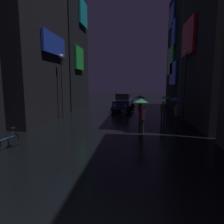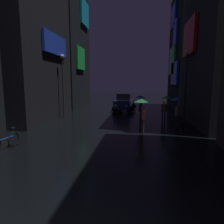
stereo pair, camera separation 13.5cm
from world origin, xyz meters
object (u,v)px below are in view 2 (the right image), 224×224
object	(u,v)px
bicycle_parked_at_storefront	(5,142)
streetlamp_right_far	(186,78)
pedestrian_near_crossing_blue	(141,101)
car_distant	(124,102)
pedestrian_foreground_left_green	(166,102)
pedestrian_midstreet_left_green	(142,106)
pedestrian_midstreet_centre_blue	(177,104)
streetlamp_left_far	(63,79)

from	to	relation	value
bicycle_parked_at_storefront	streetlamp_right_far	xyz separation A→B (m)	(9.60, 7.56, 3.06)
pedestrian_near_crossing_blue	car_distant	size ratio (longest dim) A/B	0.50
pedestrian_foreground_left_green	streetlamp_right_far	distance (m)	2.28
pedestrian_midstreet_left_green	car_distant	size ratio (longest dim) A/B	0.50
pedestrian_foreground_left_green	pedestrian_near_crossing_blue	xyz separation A→B (m)	(-1.91, 0.05, 0.00)
pedestrian_midstreet_centre_blue	pedestrian_foreground_left_green	distance (m)	1.66
pedestrian_near_crossing_blue	pedestrian_midstreet_left_green	xyz separation A→B (m)	(0.05, -3.31, 0.00)
pedestrian_foreground_left_green	streetlamp_right_far	world-z (taller)	streetlamp_right_far
bicycle_parked_at_storefront	streetlamp_right_far	size ratio (longest dim) A/B	0.33
pedestrian_midstreet_centre_blue	pedestrian_midstreet_left_green	distance (m)	2.97
pedestrian_midstreet_centre_blue	streetlamp_left_far	distance (m)	9.72
pedestrian_midstreet_centre_blue	bicycle_parked_at_storefront	world-z (taller)	pedestrian_midstreet_centre_blue
streetlamp_right_far	car_distant	bearing A→B (deg)	128.38
pedestrian_foreground_left_green	pedestrian_midstreet_left_green	world-z (taller)	same
car_distant	streetlamp_left_far	distance (m)	7.72
bicycle_parked_at_storefront	streetlamp_left_far	distance (m)	9.10
bicycle_parked_at_storefront	streetlamp_left_far	size ratio (longest dim) A/B	0.33
bicycle_parked_at_storefront	streetlamp_left_far	xyz separation A→B (m)	(-0.40, 8.56, 3.05)
streetlamp_left_far	car_distant	bearing A→B (deg)	47.04
bicycle_parked_at_storefront	pedestrian_foreground_left_green	bearing A→B (deg)	42.02
pedestrian_near_crossing_blue	pedestrian_midstreet_left_green	size ratio (longest dim) A/B	1.00
pedestrian_midstreet_centre_blue	bicycle_parked_at_storefront	distance (m)	10.59
streetlamp_right_far	streetlamp_left_far	distance (m)	10.05
pedestrian_near_crossing_blue	pedestrian_midstreet_centre_blue	bearing A→B (deg)	-32.96
pedestrian_foreground_left_green	pedestrian_near_crossing_blue	bearing A→B (deg)	178.54
pedestrian_foreground_left_green	bicycle_parked_at_storefront	xyz separation A→B (m)	(-8.18, -7.37, -1.28)
car_distant	streetlamp_right_far	xyz separation A→B (m)	(5.03, -6.35, 2.52)
pedestrian_foreground_left_green	car_distant	size ratio (longest dim) A/B	0.50
pedestrian_midstreet_centre_blue	car_distant	distance (m)	9.14
streetlamp_right_far	streetlamp_left_far	xyz separation A→B (m)	(-10.00, 1.00, -0.02)
bicycle_parked_at_storefront	car_distant	xyz separation A→B (m)	(4.57, 13.91, 0.54)
streetlamp_left_far	pedestrian_near_crossing_blue	bearing A→B (deg)	-9.69
pedestrian_near_crossing_blue	streetlamp_right_far	distance (m)	3.77
pedestrian_midstreet_centre_blue	streetlamp_left_far	bearing A→B (deg)	163.28
pedestrian_near_crossing_blue	streetlamp_left_far	bearing A→B (deg)	170.31
pedestrian_foreground_left_green	streetlamp_left_far	world-z (taller)	streetlamp_left_far
pedestrian_midstreet_centre_blue	streetlamp_left_far	size ratio (longest dim) A/B	0.39
car_distant	streetlamp_right_far	world-z (taller)	streetlamp_right_far
bicycle_parked_at_storefront	streetlamp_left_far	world-z (taller)	streetlamp_left_far
pedestrian_near_crossing_blue	streetlamp_right_far	world-z (taller)	streetlamp_right_far
bicycle_parked_at_storefront	pedestrian_midstreet_left_green	bearing A→B (deg)	33.01
streetlamp_right_far	streetlamp_left_far	bearing A→B (deg)	174.27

